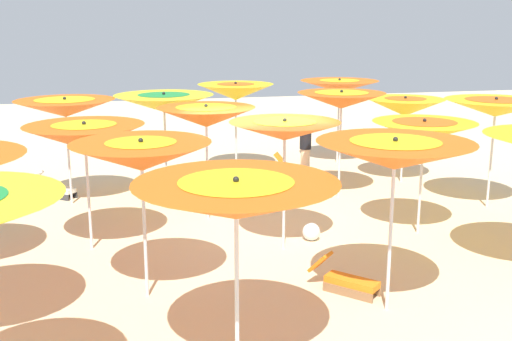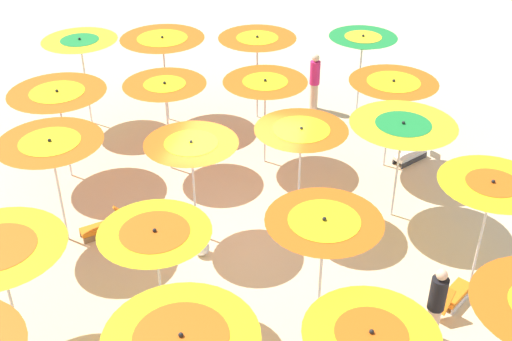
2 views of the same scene
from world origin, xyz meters
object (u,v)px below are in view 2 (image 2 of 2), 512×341
(beach_umbrella_10, at_px, (257,45))
(beach_umbrella_16, at_px, (393,89))
(beach_umbrella_6, at_px, (165,92))
(beach_umbrella_12, at_px, (301,137))
(lounger_2, at_px, (453,295))
(beach_umbrella_1, at_px, (58,100))
(beach_ball, at_px, (202,248))
(beach_umbrella_0, at_px, (81,47))
(beach_umbrella_15, at_px, (363,43))
(beach_umbrella_7, at_px, (192,150))
(beachgoer_0, at_px, (436,304))
(beach_umbrella_8, at_px, (155,240))
(beach_umbrella_11, at_px, (265,89))
(lounger_0, at_px, (103,227))
(beach_umbrella_13, at_px, (324,229))
(beach_umbrella_5, at_px, (163,44))
(beach_umbrella_17, at_px, (402,132))
(beach_umbrella_18, at_px, (491,192))
(beachgoer_1, at_px, (315,81))
(lounger_1, at_px, (413,153))
(beach_umbrella_2, at_px, (51,149))

(beach_umbrella_10, relative_size, beach_umbrella_16, 1.04)
(beach_umbrella_6, distance_m, beach_umbrella_12, 3.82)
(lounger_2, bearing_deg, beach_umbrella_6, 92.03)
(beach_umbrella_1, distance_m, beach_ball, 5.05)
(beach_umbrella_0, distance_m, beach_umbrella_1, 2.83)
(beach_umbrella_15, bearing_deg, beach_umbrella_7, 157.38)
(beach_umbrella_7, relative_size, beachgoer_0, 1.49)
(beach_umbrella_8, height_order, beachgoer_0, beach_umbrella_8)
(beach_umbrella_12, relative_size, beach_ball, 7.21)
(beach_umbrella_6, height_order, beach_umbrella_10, beach_umbrella_10)
(beach_umbrella_11, relative_size, beach_umbrella_15, 0.98)
(beach_umbrella_15, xyz_separation_m, lounger_0, (-7.25, 4.84, -1.91))
(beach_umbrella_8, height_order, beach_umbrella_13, beach_umbrella_13)
(beach_umbrella_11, bearing_deg, beach_umbrella_10, 17.20)
(beach_umbrella_5, height_order, beach_umbrella_16, beach_umbrella_5)
(beach_umbrella_17, relative_size, beach_ball, 7.30)
(beach_umbrella_17, distance_m, beach_ball, 4.89)
(beach_umbrella_6, height_order, beach_umbrella_18, beach_umbrella_18)
(beach_umbrella_11, height_order, beach_umbrella_15, beach_umbrella_15)
(beach_umbrella_7, bearing_deg, beach_umbrella_10, -0.49)
(beach_umbrella_10, height_order, beachgoer_1, beach_umbrella_10)
(beach_umbrella_0, xyz_separation_m, beach_umbrella_6, (-1.83, -3.04, -0.17))
(beach_umbrella_12, relative_size, beach_umbrella_15, 1.01)
(beach_umbrella_13, bearing_deg, beach_umbrella_0, 49.04)
(beach_umbrella_15, relative_size, beach_umbrella_17, 0.98)
(beach_umbrella_8, height_order, beach_ball, beach_umbrella_8)
(beach_umbrella_6, bearing_deg, beach_umbrella_16, -75.69)
(beach_umbrella_15, xyz_separation_m, beach_umbrella_17, (-5.11, -1.29, 0.05))
(beach_umbrella_11, relative_size, beachgoer_1, 1.35)
(beach_umbrella_0, distance_m, beach_umbrella_17, 9.03)
(beach_umbrella_18, bearing_deg, beach_umbrella_6, 68.82)
(beach_umbrella_1, relative_size, beach_umbrella_16, 0.98)
(beach_umbrella_12, bearing_deg, beach_umbrella_15, -7.65)
(beach_umbrella_7, bearing_deg, beach_umbrella_16, -44.73)
(beach_ball, bearing_deg, beachgoer_0, -106.09)
(beach_umbrella_6, height_order, beachgoer_1, beach_umbrella_6)
(lounger_2, bearing_deg, beach_umbrella_11, 75.71)
(beach_umbrella_12, relative_size, beach_umbrella_18, 0.97)
(lounger_1, bearing_deg, beach_umbrella_6, -34.27)
(beach_umbrella_16, bearing_deg, beachgoer_0, -168.56)
(beach_umbrella_16, xyz_separation_m, lounger_0, (-4.29, 5.82, -1.96))
(beach_umbrella_2, xyz_separation_m, beach_umbrella_16, (4.64, -6.50, -0.09))
(beach_umbrella_12, bearing_deg, beach_umbrella_8, 154.37)
(beachgoer_0, bearing_deg, beach_umbrella_8, -25.81)
(beach_umbrella_12, relative_size, beach_umbrella_16, 0.99)
(lounger_0, xyz_separation_m, lounger_1, (4.74, -6.52, -0.00))
(beach_umbrella_5, distance_m, lounger_1, 7.30)
(beach_umbrella_13, relative_size, lounger_2, 2.10)
(beach_umbrella_0, height_order, beach_umbrella_10, beach_umbrella_0)
(beach_umbrella_11, relative_size, lounger_1, 1.92)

